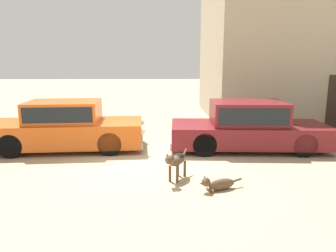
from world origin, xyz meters
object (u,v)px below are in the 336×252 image
(parked_sedan_nearest, at_px, (66,126))
(stray_dog_tan, at_px, (218,184))
(parked_sedan_second, at_px, (248,126))
(stray_dog_spotted, at_px, (176,160))

(parked_sedan_nearest, relative_size, stray_dog_tan, 4.89)
(parked_sedan_nearest, height_order, parked_sedan_second, parked_sedan_nearest)
(parked_sedan_nearest, relative_size, parked_sedan_second, 0.97)
(parked_sedan_second, distance_m, stray_dog_tan, 3.49)
(stray_dog_spotted, relative_size, stray_dog_tan, 1.03)
(parked_sedan_nearest, distance_m, stray_dog_tan, 5.14)
(stray_dog_spotted, bearing_deg, stray_dog_tan, 81.11)
(stray_dog_spotted, height_order, stray_dog_tan, stray_dog_spotted)
(parked_sedan_second, bearing_deg, parked_sedan_nearest, -178.08)
(stray_dog_spotted, bearing_deg, parked_sedan_second, 165.39)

